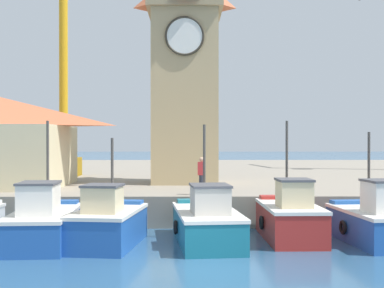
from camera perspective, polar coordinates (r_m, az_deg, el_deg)
ground_plane at (r=15.89m, az=1.56°, el=-12.98°), size 300.00×300.00×0.00m
quay_wharf at (r=42.24m, az=0.28°, el=-3.65°), size 120.00×40.00×1.33m
fishing_boat_left_outer at (r=19.69m, az=-15.54°, el=-8.11°), size 2.33×5.15×4.39m
fishing_boat_left_inner at (r=19.01m, az=-8.95°, el=-8.37°), size 2.48×4.31×3.76m
fishing_boat_mid_left at (r=19.26m, az=1.59°, el=-8.34°), size 2.60×5.39×4.26m
fishing_boat_center at (r=20.22m, az=10.40°, el=-7.75°), size 2.09×4.41×4.41m
fishing_boat_mid_right at (r=20.34m, az=19.04°, el=-7.80°), size 2.57×4.54×3.98m
clock_tower at (r=29.45m, az=-0.77°, el=8.09°), size 4.00×4.00×13.53m
port_crane_near at (r=36.24m, az=-13.40°, el=9.82°), size 3.94×8.09×20.97m
dock_worker_near_tower at (r=22.85m, az=1.03°, el=-3.34°), size 0.34×0.22×1.62m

